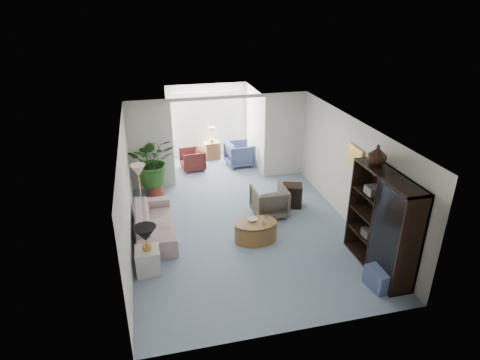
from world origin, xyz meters
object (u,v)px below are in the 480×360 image
object	(u,v)px
floor_lamp	(138,170)
wingback_chair	(269,201)
plant_pot	(156,189)
sunroom_table	(212,150)
side_table_dark	(292,196)
sunroom_chair_maroon	(192,160)
sofa	(155,223)
entertainment_cabinet	(382,223)
cabinet_urn	(377,155)
coffee_table	(256,231)
end_table	(148,261)
table_lamp	(145,234)
framed_picture	(356,157)
ottoman	(382,278)
coffee_cup	(264,222)
coffee_bowl	(252,219)
sunroom_chair_blue	(240,154)

from	to	relation	value
floor_lamp	wingback_chair	size ratio (longest dim) A/B	0.44
plant_pot	sunroom_table	world-z (taller)	sunroom_table
side_table_dark	sunroom_chair_maroon	distance (m)	3.69
sofa	wingback_chair	xyz separation A→B (m)	(2.77, 0.28, 0.06)
side_table_dark	entertainment_cabinet	distance (m)	3.00
side_table_dark	cabinet_urn	world-z (taller)	cabinet_urn
coffee_table	side_table_dark	world-z (taller)	side_table_dark
end_table	plant_pot	xyz separation A→B (m)	(0.30, 3.39, -0.10)
table_lamp	floor_lamp	xyz separation A→B (m)	(-0.06, 2.21, 0.39)
sunroom_chair_maroon	framed_picture	bearing A→B (deg)	31.36
entertainment_cabinet	ottoman	world-z (taller)	entertainment_cabinet
table_lamp	entertainment_cabinet	size ratio (longest dim) A/B	0.22
coffee_cup	plant_pot	bearing A→B (deg)	127.02
wingback_chair	sunroom_table	world-z (taller)	wingback_chair
end_table	table_lamp	size ratio (longest dim) A/B	1.16
end_table	entertainment_cabinet	world-z (taller)	entertainment_cabinet
framed_picture	side_table_dark	world-z (taller)	framed_picture
coffee_bowl	side_table_dark	xyz separation A→B (m)	(1.38, 1.23, -0.18)
coffee_bowl	cabinet_urn	distance (m)	2.95
ottoman	sunroom_table	world-z (taller)	sunroom_table
end_table	side_table_dark	size ratio (longest dim) A/B	0.87
end_table	wingback_chair	distance (m)	3.39
sunroom_chair_maroon	coffee_table	bearing A→B (deg)	5.18
end_table	wingback_chair	bearing A→B (deg)	28.74
sunroom_chair_blue	sunroom_table	distance (m)	1.06
table_lamp	plant_pot	distance (m)	3.48
coffee_table	cabinet_urn	distance (m)	3.04
coffee_bowl	end_table	bearing A→B (deg)	-163.09
framed_picture	wingback_chair	xyz separation A→B (m)	(-1.68, 0.87, -1.33)
entertainment_cabinet	ottoman	bearing A→B (deg)	-110.80
side_table_dark	sunroom_chair_maroon	size ratio (longest dim) A/B	0.83
cabinet_urn	entertainment_cabinet	bearing A→B (deg)	-90.00
sunroom_chair_blue	floor_lamp	bearing A→B (deg)	125.78
floor_lamp	plant_pot	world-z (taller)	floor_lamp
floor_lamp	side_table_dark	bearing A→B (deg)	-4.29
ottoman	sunroom_chair_maroon	distance (m)	6.94
sunroom_chair_blue	side_table_dark	bearing A→B (deg)	-173.26
floor_lamp	coffee_bowl	bearing A→B (deg)	-32.75
floor_lamp	cabinet_urn	size ratio (longest dim) A/B	0.93
cabinet_urn	plant_pot	world-z (taller)	cabinet_urn
wingback_chair	sunroom_table	xyz separation A→B (m)	(-0.71, 4.04, -0.08)
sofa	framed_picture	bearing A→B (deg)	-98.04
sofa	side_table_dark	size ratio (longest dim) A/B	3.58
framed_picture	coffee_cup	distance (m)	2.49
floor_lamp	entertainment_cabinet	bearing A→B (deg)	-34.66
end_table	coffee_cup	xyz separation A→B (m)	(2.49, 0.50, 0.24)
coffee_cup	cabinet_urn	bearing A→B (deg)	-24.67
plant_pot	sunroom_chair_maroon	size ratio (longest dim) A/B	0.56
sunroom_chair_maroon	sofa	bearing A→B (deg)	-25.83
cabinet_urn	ottoman	bearing A→B (deg)	-101.53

